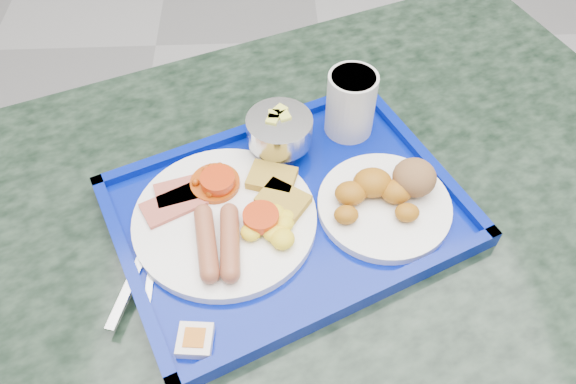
{
  "coord_description": "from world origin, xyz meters",
  "views": [
    {
      "loc": [
        -0.22,
        -0.56,
        1.4
      ],
      "look_at": [
        -0.19,
        -0.1,
        0.81
      ],
      "focal_mm": 35.0,
      "sensor_mm": 36.0,
      "label": 1
    }
  ],
  "objects_px": {
    "main_plate": "(231,217)",
    "bread_plate": "(388,196)",
    "fruit_bowl": "(279,130)",
    "table": "(303,282)",
    "tray": "(288,213)",
    "juice_cup": "(351,102)"
  },
  "relations": [
    {
      "from": "tray",
      "to": "juice_cup",
      "type": "height_order",
      "value": "juice_cup"
    },
    {
      "from": "table",
      "to": "main_plate",
      "type": "bearing_deg",
      "value": -168.26
    },
    {
      "from": "fruit_bowl",
      "to": "main_plate",
      "type": "bearing_deg",
      "value": -118.38
    },
    {
      "from": "table",
      "to": "fruit_bowl",
      "type": "bearing_deg",
      "value": 106.71
    },
    {
      "from": "tray",
      "to": "juice_cup",
      "type": "relative_size",
      "value": 5.45
    },
    {
      "from": "main_plate",
      "to": "juice_cup",
      "type": "distance_m",
      "value": 0.25
    },
    {
      "from": "tray",
      "to": "bread_plate",
      "type": "xyz_separation_m",
      "value": [
        0.14,
        0.0,
        0.02
      ]
    },
    {
      "from": "table",
      "to": "juice_cup",
      "type": "distance_m",
      "value": 0.32
    },
    {
      "from": "main_plate",
      "to": "bread_plate",
      "type": "relative_size",
      "value": 1.35
    },
    {
      "from": "tray",
      "to": "main_plate",
      "type": "xyz_separation_m",
      "value": [
        -0.08,
        -0.02,
        0.02
      ]
    },
    {
      "from": "table",
      "to": "tray",
      "type": "height_order",
      "value": "tray"
    },
    {
      "from": "main_plate",
      "to": "bread_plate",
      "type": "distance_m",
      "value": 0.22
    },
    {
      "from": "table",
      "to": "juice_cup",
      "type": "relative_size",
      "value": 13.76
    },
    {
      "from": "fruit_bowl",
      "to": "juice_cup",
      "type": "distance_m",
      "value": 0.12
    },
    {
      "from": "table",
      "to": "tray",
      "type": "relative_size",
      "value": 2.53
    },
    {
      "from": "table",
      "to": "bread_plate",
      "type": "xyz_separation_m",
      "value": [
        0.11,
        -0.0,
        0.23
      ]
    },
    {
      "from": "fruit_bowl",
      "to": "juice_cup",
      "type": "bearing_deg",
      "value": 21.51
    },
    {
      "from": "tray",
      "to": "main_plate",
      "type": "distance_m",
      "value": 0.08
    },
    {
      "from": "main_plate",
      "to": "juice_cup",
      "type": "bearing_deg",
      "value": 44.08
    },
    {
      "from": "juice_cup",
      "to": "fruit_bowl",
      "type": "bearing_deg",
      "value": -158.49
    },
    {
      "from": "bread_plate",
      "to": "main_plate",
      "type": "bearing_deg",
      "value": -174.47
    },
    {
      "from": "tray",
      "to": "fruit_bowl",
      "type": "height_order",
      "value": "fruit_bowl"
    }
  ]
}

